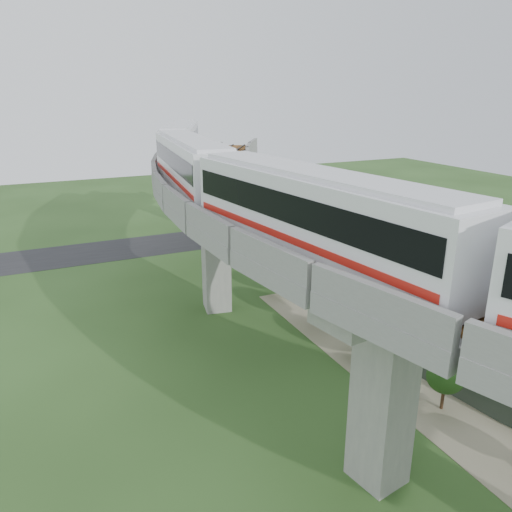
{
  "coord_description": "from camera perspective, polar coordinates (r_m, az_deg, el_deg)",
  "views": [
    {
      "loc": [
        -11.98,
        -25.04,
        17.01
      ],
      "look_at": [
        0.01,
        0.88,
        7.5
      ],
      "focal_mm": 35.0,
      "sensor_mm": 36.0,
      "label": 1
    }
  ],
  "objects": [
    {
      "name": "car_red",
      "position": [
        42.21,
        25.83,
        -6.49
      ],
      "size": [
        2.88,
        3.09,
        1.03
      ],
      "primitive_type": "imported",
      "rotation": [
        0.0,
        0.0,
        -0.72
      ],
      "color": "#9A210E",
      "rests_on": "dirt_lot"
    },
    {
      "name": "tree_5",
      "position": [
        30.04,
        20.83,
        -12.85
      ],
      "size": [
        2.05,
        2.05,
        2.9
      ],
      "color": "#382314",
      "rests_on": "ground"
    },
    {
      "name": "tree_0",
      "position": [
        53.85,
        2.15,
        1.93
      ],
      "size": [
        2.05,
        2.05,
        2.61
      ],
      "color": "#382314",
      "rests_on": "ground"
    },
    {
      "name": "metro_train",
      "position": [
        27.16,
        2.63,
        8.43
      ],
      "size": [
        11.35,
        61.34,
        3.64
      ],
      "color": "silver",
      "rests_on": "ground"
    },
    {
      "name": "tree_2",
      "position": [
        43.37,
        2.95,
        -2.33
      ],
      "size": [
        2.21,
        2.21,
        2.61
      ],
      "color": "#382314",
      "rests_on": "ground"
    },
    {
      "name": "tree_3",
      "position": [
        37.26,
        7.53,
        -4.61
      ],
      "size": [
        2.79,
        2.79,
        3.73
      ],
      "color": "#382314",
      "rests_on": "ground"
    },
    {
      "name": "ground",
      "position": [
        32.56,
        0.65,
        -13.09
      ],
      "size": [
        160.0,
        160.0,
        0.0
      ],
      "primitive_type": "plane",
      "color": "#29451B",
      "rests_on": "ground"
    },
    {
      "name": "car_dark",
      "position": [
        44.63,
        10.36,
        -3.48
      ],
      "size": [
        4.02,
        2.09,
        1.11
      ],
      "primitive_type": "imported",
      "rotation": [
        0.0,
        0.0,
        1.71
      ],
      "color": "black",
      "rests_on": "dirt_lot"
    },
    {
      "name": "tree_4",
      "position": [
        33.91,
        13.03,
        -8.48
      ],
      "size": [
        3.11,
        3.11,
        3.27
      ],
      "color": "#382314",
      "rests_on": "ground"
    },
    {
      "name": "tree_1",
      "position": [
        50.36,
        1.91,
        0.9
      ],
      "size": [
        1.95,
        1.95,
        2.7
      ],
      "color": "#382314",
      "rests_on": "ground"
    },
    {
      "name": "dirt_lot",
      "position": [
        38.66,
        21.36,
        -9.03
      ],
      "size": [
        18.0,
        26.0,
        0.04
      ],
      "primitive_type": "cube",
      "color": "gray",
      "rests_on": "ground"
    },
    {
      "name": "viaduct",
      "position": [
        30.67,
        7.21,
        3.23
      ],
      "size": [
        19.58,
        73.98,
        11.4
      ],
      "color": "#99968E",
      "rests_on": "ground"
    },
    {
      "name": "asphalt_road",
      "position": [
        58.84,
        -12.01,
        1.21
      ],
      "size": [
        60.0,
        8.0,
        0.03
      ],
      "primitive_type": "cube",
      "color": "#232326",
      "rests_on": "ground"
    },
    {
      "name": "fence",
      "position": [
        36.93,
        14.6,
        -8.35
      ],
      "size": [
        3.87,
        38.73,
        1.5
      ],
      "color": "#2D382D",
      "rests_on": "ground"
    }
  ]
}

